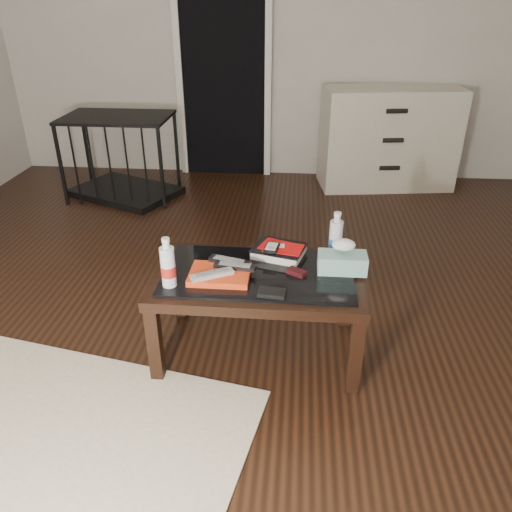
{
  "coord_description": "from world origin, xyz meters",
  "views": [
    {
      "loc": [
        0.34,
        -2.42,
        1.65
      ],
      "look_at": [
        0.15,
        -0.36,
        0.55
      ],
      "focal_mm": 35.0,
      "sensor_mm": 36.0,
      "label": 1
    }
  ],
  "objects": [
    {
      "name": "coffee_table",
      "position": [
        0.17,
        -0.36,
        0.4
      ],
      "size": [
        1.0,
        0.6,
        0.46
      ],
      "color": "black",
      "rests_on": "ground"
    },
    {
      "name": "tissue_box",
      "position": [
        0.56,
        -0.31,
        0.51
      ],
      "size": [
        0.23,
        0.12,
        0.09
      ],
      "primitive_type": "cube",
      "rotation": [
        0.0,
        0.0,
        0.0
      ],
      "color": "teal",
      "rests_on": "coffee_table"
    },
    {
      "name": "textbook",
      "position": [
        0.25,
        -0.18,
        0.48
      ],
      "size": [
        0.29,
        0.26,
        0.05
      ],
      "primitive_type": "cube",
      "rotation": [
        0.0,
        0.0,
        -0.27
      ],
      "color": "black",
      "rests_on": "coffee_table"
    },
    {
      "name": "flip_phone",
      "position": [
        0.35,
        -0.36,
        0.47
      ],
      "size": [
        0.1,
        0.09,
        0.02
      ],
      "primitive_type": "cube",
      "rotation": [
        0.0,
        0.0,
        -0.54
      ],
      "color": "black",
      "rests_on": "coffee_table"
    },
    {
      "name": "remote_black_back",
      "position": [
        0.02,
        -0.33,
        0.5
      ],
      "size": [
        0.21,
        0.1,
        0.02
      ],
      "primitive_type": "cube",
      "rotation": [
        0.0,
        0.0,
        -0.29
      ],
      "color": "black",
      "rests_on": "magazines"
    },
    {
      "name": "dresser",
      "position": [
        1.15,
        2.23,
        0.45
      ],
      "size": [
        1.26,
        0.67,
        0.9
      ],
      "rotation": [
        0.0,
        0.0,
        0.14
      ],
      "color": "beige",
      "rests_on": "ground"
    },
    {
      "name": "ipod",
      "position": [
        0.22,
        -0.21,
        0.52
      ],
      "size": [
        0.08,
        0.11,
        0.02
      ],
      "primitive_type": "cube",
      "rotation": [
        0.0,
        0.0,
        -0.16
      ],
      "color": "black",
      "rests_on": "dvd_mailers"
    },
    {
      "name": "dvd_mailers",
      "position": [
        0.26,
        -0.17,
        0.51
      ],
      "size": [
        0.23,
        0.19,
        0.01
      ],
      "primitive_type": "cube",
      "rotation": [
        0.0,
        0.0,
        -0.36
      ],
      "color": "red",
      "rests_on": "textbook"
    },
    {
      "name": "water_bottle_right",
      "position": [
        0.54,
        -0.16,
        0.58
      ],
      "size": [
        0.08,
        0.08,
        0.24
      ],
      "primitive_type": "cylinder",
      "rotation": [
        0.0,
        0.0,
        -0.24
      ],
      "color": "silver",
      "rests_on": "coffee_table"
    },
    {
      "name": "pet_crate",
      "position": [
        -1.22,
        1.75,
        0.23
      ],
      "size": [
        1.07,
        0.91,
        0.71
      ],
      "rotation": [
        0.0,
        0.0,
        -0.42
      ],
      "color": "black",
      "rests_on": "ground"
    },
    {
      "name": "wallet",
      "position": [
        0.24,
        -0.55,
        0.47
      ],
      "size": [
        0.13,
        0.08,
        0.02
      ],
      "primitive_type": "cube",
      "rotation": [
        0.0,
        0.0,
        -0.11
      ],
      "color": "black",
      "rests_on": "coffee_table"
    },
    {
      "name": "ground",
      "position": [
        0.0,
        0.0,
        0.0
      ],
      "size": [
        5.0,
        5.0,
        0.0
      ],
      "primitive_type": "plane",
      "color": "black",
      "rests_on": "ground"
    },
    {
      "name": "remote_black_front",
      "position": [
        0.06,
        -0.38,
        0.5
      ],
      "size": [
        0.2,
        0.08,
        0.02
      ],
      "primitive_type": "cube",
      "rotation": [
        0.0,
        0.0,
        -0.14
      ],
      "color": "black",
      "rests_on": "magazines"
    },
    {
      "name": "water_bottle_left",
      "position": [
        -0.23,
        -0.51,
        0.58
      ],
      "size": [
        0.07,
        0.07,
        0.24
      ],
      "primitive_type": "cylinder",
      "rotation": [
        0.0,
        0.0,
        0.08
      ],
      "color": "white",
      "rests_on": "coffee_table"
    },
    {
      "name": "remote_silver",
      "position": [
        -0.04,
        -0.47,
        0.5
      ],
      "size": [
        0.2,
        0.14,
        0.02
      ],
      "primitive_type": "cube",
      "rotation": [
        0.0,
        0.0,
        0.5
      ],
      "color": "#A4A3A8",
      "rests_on": "magazines"
    },
    {
      "name": "magazines",
      "position": [
        -0.01,
        -0.42,
        0.48
      ],
      "size": [
        0.28,
        0.21,
        0.03
      ],
      "primitive_type": "cube",
      "rotation": [
        0.0,
        0.0,
        -0.0
      ],
      "color": "#EC4016",
      "rests_on": "coffee_table"
    },
    {
      "name": "doorway",
      "position": [
        -0.4,
        2.47,
        1.02
      ],
      "size": [
        0.9,
        0.08,
        2.07
      ],
      "color": "black",
      "rests_on": "ground"
    }
  ]
}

